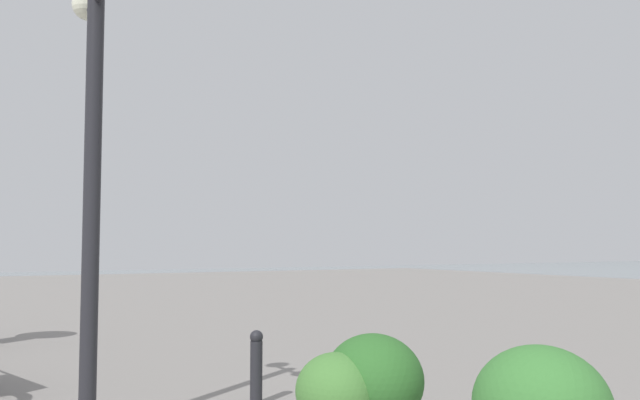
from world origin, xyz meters
The scene contains 4 objects.
lamppost centered at (4.21, 1.17, 2.56)m, with size 0.98×0.28×3.82m.
bollard_mid centered at (4.55, -0.49, 0.37)m, with size 0.13×0.13×0.72m.
shrub_low centered at (3.35, -0.69, 0.32)m, with size 0.76×0.68×0.65m.
shrub_round centered at (3.32, -1.03, 0.39)m, with size 0.92×0.83×0.78m.
Camera 1 is at (-1.62, 2.33, 1.54)m, focal length 38.37 mm.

